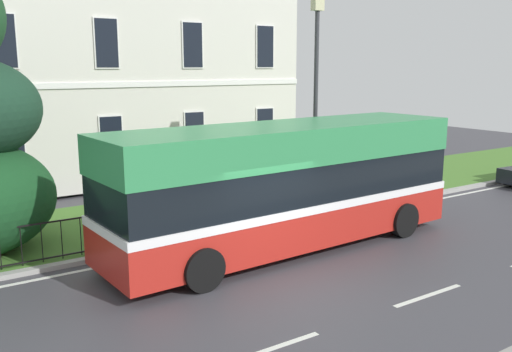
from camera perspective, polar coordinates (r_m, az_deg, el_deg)
The scene contains 6 objects.
ground_plane at distance 13.01m, azimuth 1.63°, elevation -10.04°, with size 60.00×56.00×0.18m.
georgian_townhouse at distance 26.28m, azimuth -19.14°, elevation 15.74°, with size 17.50×10.82×13.78m.
iron_verge_railing at distance 15.51m, azimuth -6.03°, elevation -4.09°, with size 18.31×0.04×0.97m.
single_decker_bus at distance 14.38m, azimuth 3.19°, elevation -0.84°, with size 9.98×3.00×3.23m.
street_lamp_post at distance 18.03m, azimuth 6.12°, elevation 8.63°, with size 0.36×0.24×6.60m.
litter_bin at distance 15.60m, azimuth -11.65°, elevation -4.06°, with size 0.53×0.53×1.06m.
Camera 1 is at (-7.05, -8.87, 4.70)m, focal length 39.23 mm.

